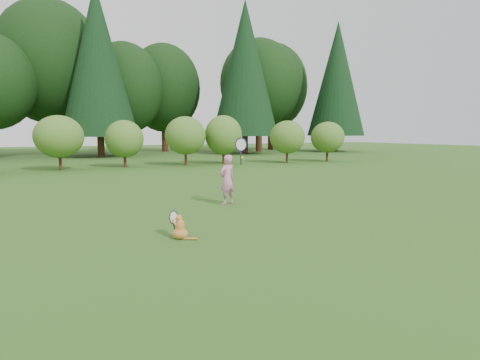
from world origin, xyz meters
TOP-DOWN VIEW (x-y plane):
  - ground at (0.00, 0.00)m, footprint 100.00×100.00m
  - shrub_row at (0.00, 13.00)m, footprint 28.00×3.00m
  - woodland_backdrop at (0.00, 23.00)m, footprint 48.00×10.00m
  - child at (0.26, 1.60)m, footprint 0.71×0.47m
  - cat at (-1.88, -1.01)m, footprint 0.42×0.58m
  - tennis_ball at (0.48, 1.23)m, footprint 0.06×0.06m

SIDE VIEW (x-z plane):
  - ground at x=0.00m, z-range 0.00..0.00m
  - cat at x=-1.88m, z-range -0.07..0.51m
  - child at x=0.26m, z-range -0.28..1.58m
  - tennis_ball at x=0.48m, z-range 1.16..1.22m
  - shrub_row at x=0.00m, z-range 0.00..2.80m
  - woodland_backdrop at x=0.00m, z-range 0.00..15.00m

